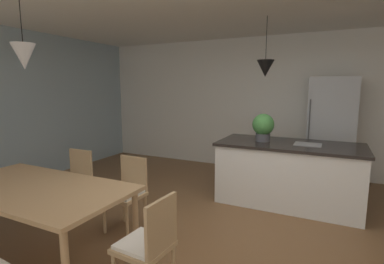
# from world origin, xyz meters

# --- Properties ---
(ground_plane) EXTENTS (10.00, 8.40, 0.04)m
(ground_plane) POSITION_xyz_m (0.00, 0.00, -0.02)
(ground_plane) COLOR brown
(wall_back_kitchen) EXTENTS (10.00, 0.12, 2.70)m
(wall_back_kitchen) POSITION_xyz_m (0.00, 3.26, 1.35)
(wall_back_kitchen) COLOR white
(wall_back_kitchen) RESTS_ON ground_plane
(dining_table) EXTENTS (1.94, 1.00, 0.74)m
(dining_table) POSITION_xyz_m (-1.70, -0.96, 0.68)
(dining_table) COLOR tan
(dining_table) RESTS_ON ground_plane
(chair_kitchen_end) EXTENTS (0.43, 0.43, 0.87)m
(chair_kitchen_end) POSITION_xyz_m (-0.35, -0.96, 0.47)
(chair_kitchen_end) COLOR tan
(chair_kitchen_end) RESTS_ON ground_plane
(chair_far_left) EXTENTS (0.41, 0.41, 0.87)m
(chair_far_left) POSITION_xyz_m (-2.13, -0.08, 0.47)
(chair_far_left) COLOR tan
(chair_far_left) RESTS_ON ground_plane
(chair_far_right) EXTENTS (0.41, 0.41, 0.87)m
(chair_far_right) POSITION_xyz_m (-1.26, -0.08, 0.47)
(chair_far_right) COLOR tan
(chair_far_right) RESTS_ON ground_plane
(kitchen_island) EXTENTS (2.01, 0.97, 0.91)m
(kitchen_island) POSITION_xyz_m (0.36, 1.59, 0.46)
(kitchen_island) COLOR white
(kitchen_island) RESTS_ON ground_plane
(refrigerator) EXTENTS (0.76, 0.67, 1.88)m
(refrigerator) POSITION_xyz_m (0.88, 2.86, 0.94)
(refrigerator) COLOR #B2B5B7
(refrigerator) RESTS_ON ground_plane
(pendant_over_table) EXTENTS (0.21, 0.21, 0.83)m
(pendant_over_table) POSITION_xyz_m (-1.72, -0.93, 1.99)
(pendant_over_table) COLOR black
(pendant_over_island_main) EXTENTS (0.25, 0.25, 0.85)m
(pendant_over_island_main) POSITION_xyz_m (-0.03, 1.59, 1.97)
(pendant_over_island_main) COLOR black
(potted_plant_on_island) EXTENTS (0.32, 0.32, 0.41)m
(potted_plant_on_island) POSITION_xyz_m (-0.03, 1.59, 1.13)
(potted_plant_on_island) COLOR #4C4C51
(potted_plant_on_island) RESTS_ON kitchen_island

